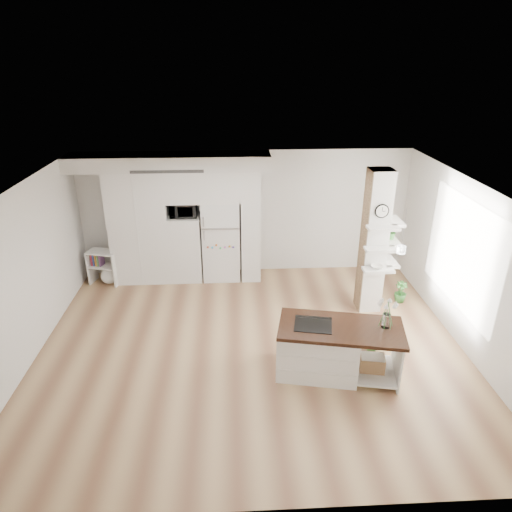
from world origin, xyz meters
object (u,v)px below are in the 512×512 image
at_px(bookshelf, 106,269).
at_px(floor_plant_a, 374,337).
at_px(refrigerator, 221,239).
at_px(kitchen_island, 326,348).

distance_m(bookshelf, floor_plant_a, 5.66).
height_order(bookshelf, floor_plant_a, bookshelf).
bearing_deg(refrigerator, kitchen_island, -64.38).
relative_size(refrigerator, floor_plant_a, 3.51).
xyz_separation_m(refrigerator, kitchen_island, (1.62, -3.38, -0.44)).
bearing_deg(refrigerator, floor_plant_a, -48.71).
xyz_separation_m(refrigerator, floor_plant_a, (2.53, -2.88, -0.63)).
distance_m(kitchen_island, bookshelf, 5.17).
distance_m(refrigerator, bookshelf, 2.52).
bearing_deg(bookshelf, refrigerator, 19.45).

